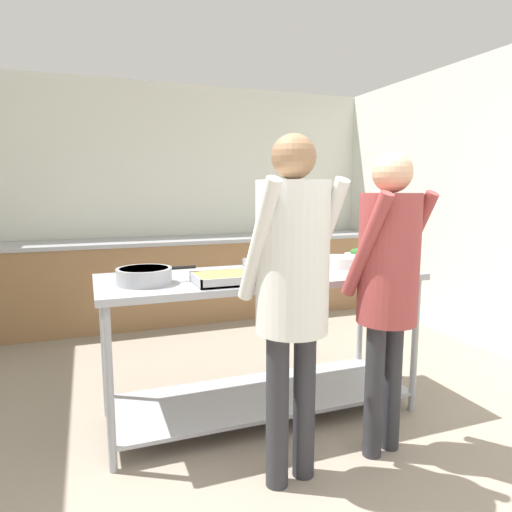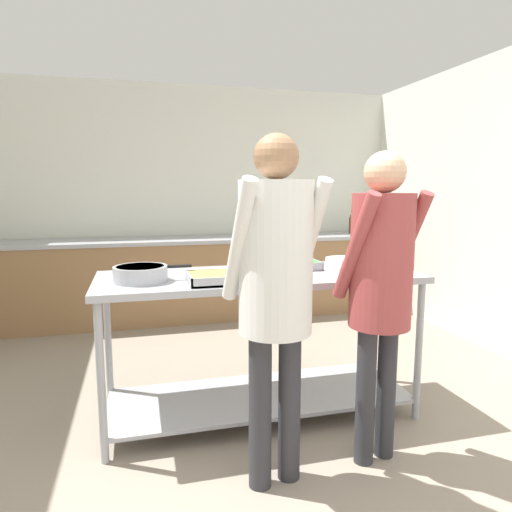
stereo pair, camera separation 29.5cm
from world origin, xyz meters
The scene contains 12 objects.
wall_rear centered at (0.00, 4.24, 1.33)m, with size 4.87×0.06×2.65m.
wall_right centered at (2.41, 2.12, 1.32)m, with size 0.06×4.36×2.65m.
back_counter centered at (0.00, 3.87, 0.46)m, with size 4.71×0.65×0.92m.
serving_counter centered at (0.03, 1.49, 0.63)m, with size 2.00×0.74×0.93m.
sauce_pan centered at (-0.70, 1.43, 0.98)m, with size 0.45×0.31×0.09m.
serving_tray_vegetables centered at (-0.23, 1.30, 0.96)m, with size 0.42×0.28×0.05m.
serving_tray_roast centered at (0.24, 1.65, 0.96)m, with size 0.45×0.32×0.05m.
plate_stack centered at (0.63, 1.53, 0.97)m, with size 0.26×0.26×0.07m.
broccoli_bowl centered at (0.89, 1.74, 0.97)m, with size 0.19×0.19×0.09m.
guest_serving_left centered at (-0.08, 0.79, 1.06)m, with size 0.49×0.39×1.72m.
guest_serving_right centered at (0.50, 0.84, 1.03)m, with size 0.47×0.39×1.65m.
water_bottle centered at (1.87, 3.94, 1.05)m, with size 0.07×0.07×0.28m.
Camera 2 is at (-0.70, -1.24, 1.47)m, focal length 32.00 mm.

